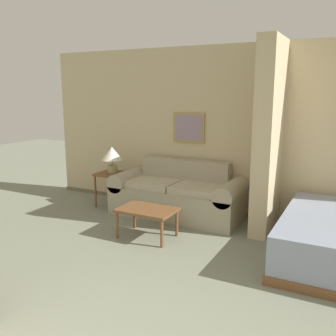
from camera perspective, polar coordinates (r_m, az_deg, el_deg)
The scene contains 6 objects.
wall_back at distance 5.81m, azimuth 11.00°, elevation 5.30°, with size 6.94×0.16×2.60m.
wall_partition_pillar at distance 5.21m, azimuth 15.12°, elevation 4.46°, with size 0.24×0.86×2.60m.
couch at distance 5.84m, azimuth 1.43°, elevation -4.18°, with size 2.04×0.84×0.84m.
coffee_table at distance 4.98m, azimuth -3.21°, elevation -6.71°, with size 0.75×0.51×0.40m.
side_table at distance 6.36m, azimuth -8.43°, elevation -1.51°, with size 0.48×0.48×0.57m.
table_lamp at distance 6.28m, azimuth -8.53°, elevation 1.93°, with size 0.35×0.35×0.44m.
Camera 1 is at (1.61, -1.10, 1.91)m, focal length 40.00 mm.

